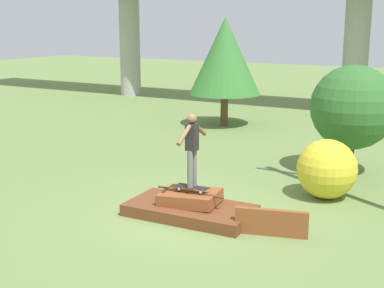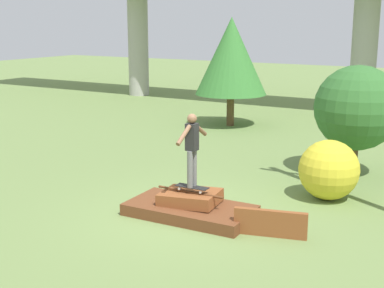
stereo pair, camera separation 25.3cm
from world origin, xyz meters
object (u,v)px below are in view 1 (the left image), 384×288
Objects in this scene: skater at (192,145)px; tree_behind_right at (353,107)px; bush_yellow_flowering at (327,169)px; tree_behind_left at (225,56)px; skateboard at (192,187)px.

skater is 5.31m from tree_behind_right.
tree_behind_left is at bearing 130.74° from bush_yellow_flowering.
tree_behind_left reaches higher than tree_behind_right.
skater is (-0.00, 0.00, 0.90)m from skateboard.
bush_yellow_flowering reaches higher than skateboard.
bush_yellow_flowering is (5.92, -6.87, -2.00)m from tree_behind_left.
skater is at bearing -114.01° from tree_behind_right.
tree_behind_right is at bearing 89.97° from bush_yellow_flowering.
tree_behind_left is at bearing 111.81° from skater.
bush_yellow_flowering is at bearing 49.55° from skater.
skater is at bearing 180.00° from skateboard.
skateboard is at bearing -68.19° from tree_behind_left.
tree_behind_left is 1.43× the size of tree_behind_right.
tree_behind_right is (2.16, 4.84, 0.28)m from skater.
tree_behind_left is 9.29m from bush_yellow_flowering.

